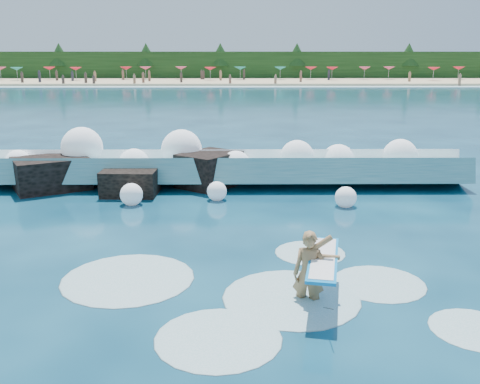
# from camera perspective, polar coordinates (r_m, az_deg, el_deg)

# --- Properties ---
(ground) EXTENTS (200.00, 200.00, 0.00)m
(ground) POSITION_cam_1_polar(r_m,az_deg,el_deg) (12.82, -6.70, -7.49)
(ground) COLOR #082A40
(ground) RESTS_ON ground
(beach) EXTENTS (140.00, 20.00, 0.40)m
(beach) POSITION_cam_1_polar(r_m,az_deg,el_deg) (89.93, -1.42, 11.70)
(beach) COLOR tan
(beach) RESTS_ON ground
(wet_band) EXTENTS (140.00, 5.00, 0.08)m
(wet_band) POSITION_cam_1_polar(r_m,az_deg,el_deg) (78.96, -1.54, 11.18)
(wet_band) COLOR silver
(wet_band) RESTS_ON ground
(treeline) EXTENTS (140.00, 4.00, 5.00)m
(treeline) POSITION_cam_1_polar(r_m,az_deg,el_deg) (99.84, -1.34, 13.31)
(treeline) COLOR black
(treeline) RESTS_ON ground
(breaking_wave) EXTENTS (18.45, 2.85, 1.59)m
(breaking_wave) POSITION_cam_1_polar(r_m,az_deg,el_deg) (20.22, -2.65, 2.49)
(breaking_wave) COLOR teal
(breaking_wave) RESTS_ON ground
(rock_cluster) EXTENTS (8.55, 3.30, 1.46)m
(rock_cluster) POSITION_cam_1_polar(r_m,az_deg,el_deg) (19.82, -12.27, 1.65)
(rock_cluster) COLOR black
(rock_cluster) RESTS_ON ground
(surfer_with_board) EXTENTS (1.15, 2.93, 1.75)m
(surfer_with_board) POSITION_cam_1_polar(r_m,az_deg,el_deg) (10.72, 7.71, -8.33)
(surfer_with_board) COLOR olive
(surfer_with_board) RESTS_ON ground
(wave_spray) EXTENTS (15.41, 4.72, 2.17)m
(wave_spray) POSITION_cam_1_polar(r_m,az_deg,el_deg) (20.03, -3.06, 3.69)
(wave_spray) COLOR white
(wave_spray) RESTS_ON ground
(surf_foam) EXTENTS (8.94, 6.09, 0.15)m
(surf_foam) POSITION_cam_1_polar(r_m,az_deg,el_deg) (11.25, 0.59, -10.66)
(surf_foam) COLOR silver
(surf_foam) RESTS_ON ground
(beach_umbrellas) EXTENTS (111.81, 6.31, 0.50)m
(beach_umbrellas) POSITION_cam_1_polar(r_m,az_deg,el_deg) (92.07, -1.37, 13.05)
(beach_umbrellas) COLOR red
(beach_umbrellas) RESTS_ON ground
(beachgoers) EXTENTS (101.59, 13.49, 1.93)m
(beachgoers) POSITION_cam_1_polar(r_m,az_deg,el_deg) (87.43, -5.06, 12.15)
(beachgoers) COLOR #3F332D
(beachgoers) RESTS_ON ground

